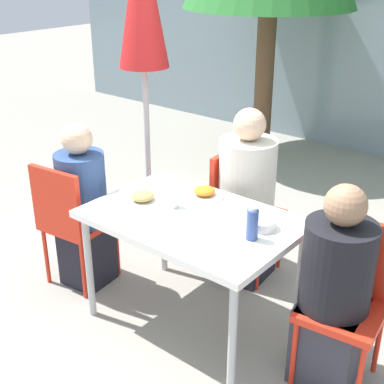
{
  "coord_description": "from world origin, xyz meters",
  "views": [
    {
      "loc": [
        1.71,
        -2.09,
        2.1
      ],
      "look_at": [
        0.0,
        0.0,
        0.88
      ],
      "focal_mm": 50.0,
      "sensor_mm": 36.0,
      "label": 1
    }
  ],
  "objects_px": {
    "person_far": "(246,202)",
    "closed_umbrella": "(142,7)",
    "person_left": "(84,211)",
    "chair_left": "(70,217)",
    "person_right": "(334,294)",
    "drinking_cup": "(173,200)",
    "bottle": "(252,224)",
    "chair_far": "(239,203)",
    "salad_bowl": "(262,224)",
    "chair_right": "(349,290)"
  },
  "relations": [
    {
      "from": "person_far",
      "to": "closed_umbrella",
      "type": "height_order",
      "value": "closed_umbrella"
    },
    {
      "from": "chair_left",
      "to": "person_far",
      "type": "height_order",
      "value": "person_far"
    },
    {
      "from": "chair_far",
      "to": "person_left",
      "type": "bearing_deg",
      "value": -46.9
    },
    {
      "from": "person_far",
      "to": "bottle",
      "type": "height_order",
      "value": "person_far"
    },
    {
      "from": "bottle",
      "to": "drinking_cup",
      "type": "distance_m",
      "value": 0.57
    },
    {
      "from": "chair_left",
      "to": "drinking_cup",
      "type": "bearing_deg",
      "value": 9.25
    },
    {
      "from": "chair_left",
      "to": "person_right",
      "type": "height_order",
      "value": "person_right"
    },
    {
      "from": "chair_right",
      "to": "closed_umbrella",
      "type": "height_order",
      "value": "closed_umbrella"
    },
    {
      "from": "person_left",
      "to": "drinking_cup",
      "type": "bearing_deg",
      "value": 3.38
    },
    {
      "from": "chair_far",
      "to": "person_far",
      "type": "height_order",
      "value": "person_far"
    },
    {
      "from": "chair_right",
      "to": "closed_umbrella",
      "type": "xyz_separation_m",
      "value": [
        -1.9,
        0.51,
        1.23
      ]
    },
    {
      "from": "chair_left",
      "to": "chair_far",
      "type": "relative_size",
      "value": 1.0
    },
    {
      "from": "person_left",
      "to": "salad_bowl",
      "type": "distance_m",
      "value": 1.27
    },
    {
      "from": "person_left",
      "to": "bottle",
      "type": "height_order",
      "value": "person_left"
    },
    {
      "from": "drinking_cup",
      "to": "chair_far",
      "type": "bearing_deg",
      "value": 88.65
    },
    {
      "from": "chair_right",
      "to": "chair_left",
      "type": "bearing_deg",
      "value": 5.03
    },
    {
      "from": "person_far",
      "to": "chair_far",
      "type": "bearing_deg",
      "value": -122.01
    },
    {
      "from": "person_right",
      "to": "bottle",
      "type": "relative_size",
      "value": 6.06
    },
    {
      "from": "person_far",
      "to": "closed_umbrella",
      "type": "bearing_deg",
      "value": -98.36
    },
    {
      "from": "closed_umbrella",
      "to": "bottle",
      "type": "bearing_deg",
      "value": -26.38
    },
    {
      "from": "person_left",
      "to": "person_right",
      "type": "xyz_separation_m",
      "value": [
        1.69,
        0.2,
        -0.01
      ]
    },
    {
      "from": "drinking_cup",
      "to": "salad_bowl",
      "type": "height_order",
      "value": "drinking_cup"
    },
    {
      "from": "person_far",
      "to": "drinking_cup",
      "type": "height_order",
      "value": "person_far"
    },
    {
      "from": "chair_left",
      "to": "salad_bowl",
      "type": "xyz_separation_m",
      "value": [
        1.27,
        0.31,
        0.24
      ]
    },
    {
      "from": "salad_bowl",
      "to": "drinking_cup",
      "type": "bearing_deg",
      "value": -168.98
    },
    {
      "from": "person_left",
      "to": "drinking_cup",
      "type": "relative_size",
      "value": 12.53
    },
    {
      "from": "person_right",
      "to": "chair_far",
      "type": "relative_size",
      "value": 1.28
    },
    {
      "from": "person_right",
      "to": "chair_left",
      "type": "bearing_deg",
      "value": 2.57
    },
    {
      "from": "chair_left",
      "to": "person_left",
      "type": "xyz_separation_m",
      "value": [
        0.04,
        0.09,
        0.02
      ]
    },
    {
      "from": "person_right",
      "to": "person_far",
      "type": "relative_size",
      "value": 0.93
    },
    {
      "from": "chair_far",
      "to": "person_right",
      "type": "bearing_deg",
      "value": 53.77
    },
    {
      "from": "closed_umbrella",
      "to": "chair_far",
      "type": "bearing_deg",
      "value": -0.5
    },
    {
      "from": "closed_umbrella",
      "to": "person_right",
      "type": "bearing_deg",
      "value": -17.86
    },
    {
      "from": "person_right",
      "to": "chair_far",
      "type": "height_order",
      "value": "person_right"
    },
    {
      "from": "chair_left",
      "to": "person_far",
      "type": "relative_size",
      "value": 0.73
    },
    {
      "from": "chair_far",
      "to": "person_far",
      "type": "xyz_separation_m",
      "value": [
        0.08,
        -0.04,
        0.05
      ]
    },
    {
      "from": "salad_bowl",
      "to": "person_far",
      "type": "bearing_deg",
      "value": 130.35
    },
    {
      "from": "chair_far",
      "to": "salad_bowl",
      "type": "distance_m",
      "value": 0.81
    },
    {
      "from": "person_right",
      "to": "drinking_cup",
      "type": "bearing_deg",
      "value": -2.34
    },
    {
      "from": "person_far",
      "to": "drinking_cup",
      "type": "bearing_deg",
      "value": -14.44
    },
    {
      "from": "person_left",
      "to": "person_right",
      "type": "distance_m",
      "value": 1.7
    },
    {
      "from": "chair_far",
      "to": "bottle",
      "type": "height_order",
      "value": "bottle"
    },
    {
      "from": "closed_umbrella",
      "to": "drinking_cup",
      "type": "relative_size",
      "value": 26.11
    },
    {
      "from": "person_left",
      "to": "person_right",
      "type": "relative_size",
      "value": 1.01
    },
    {
      "from": "person_far",
      "to": "salad_bowl",
      "type": "bearing_deg",
      "value": 34.99
    },
    {
      "from": "person_right",
      "to": "closed_umbrella",
      "type": "distance_m",
      "value": 2.3
    },
    {
      "from": "person_left",
      "to": "person_far",
      "type": "bearing_deg",
      "value": 37.0
    },
    {
      "from": "closed_umbrella",
      "to": "salad_bowl",
      "type": "distance_m",
      "value": 1.8
    },
    {
      "from": "person_right",
      "to": "person_far",
      "type": "height_order",
      "value": "person_far"
    },
    {
      "from": "person_far",
      "to": "chair_left",
      "type": "bearing_deg",
      "value": -50.08
    }
  ]
}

